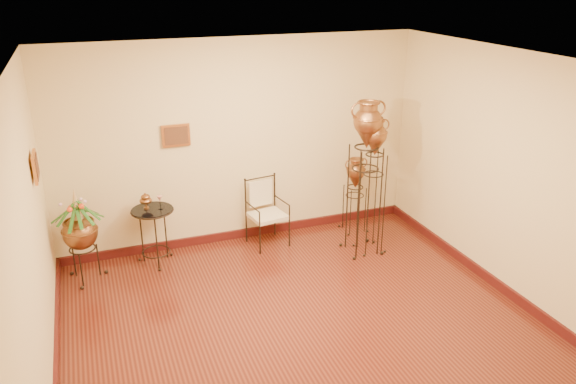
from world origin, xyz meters
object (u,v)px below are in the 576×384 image
object	(u,v)px
armchair	(267,213)
side_table	(154,235)
amphora_mid	(365,178)
planter_urn	(79,229)
amphora_tall	(373,185)

from	to	relation	value
armchair	side_table	size ratio (longest dim) A/B	0.97
amphora_mid	planter_urn	xyz separation A→B (m)	(-3.55, 0.51, -0.37)
amphora_tall	side_table	size ratio (longest dim) A/B	1.93
armchair	amphora_mid	bearing A→B (deg)	-38.40
amphora_mid	side_table	xyz separation A→B (m)	(-2.67, 0.63, -0.66)
amphora_tall	amphora_mid	distance (m)	0.16
amphora_tall	amphora_mid	bearing A→B (deg)	172.24
armchair	side_table	distance (m)	1.54
armchair	amphora_tall	bearing A→B (deg)	-36.66
amphora_tall	armchair	bearing A→B (deg)	152.59
amphora_mid	planter_urn	distance (m)	3.60
amphora_tall	amphora_mid	size ratio (longest dim) A/B	0.88
amphora_tall	side_table	world-z (taller)	amphora_tall
planter_urn	amphora_tall	bearing A→B (deg)	-8.12
side_table	amphora_mid	bearing A→B (deg)	-13.34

